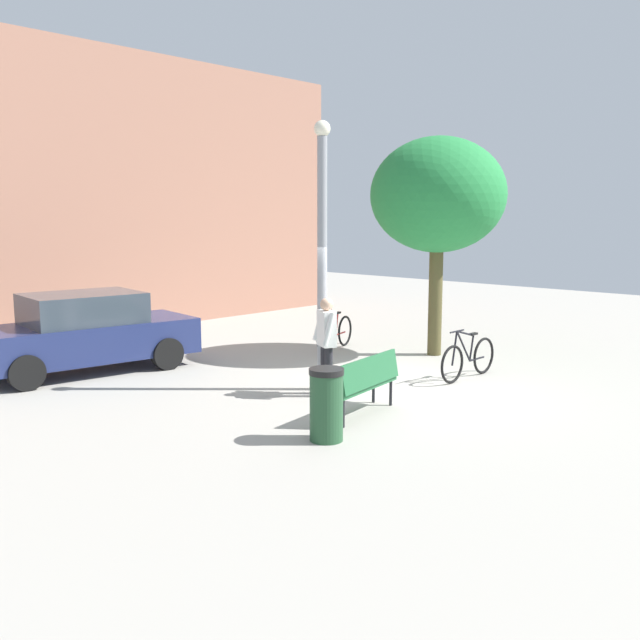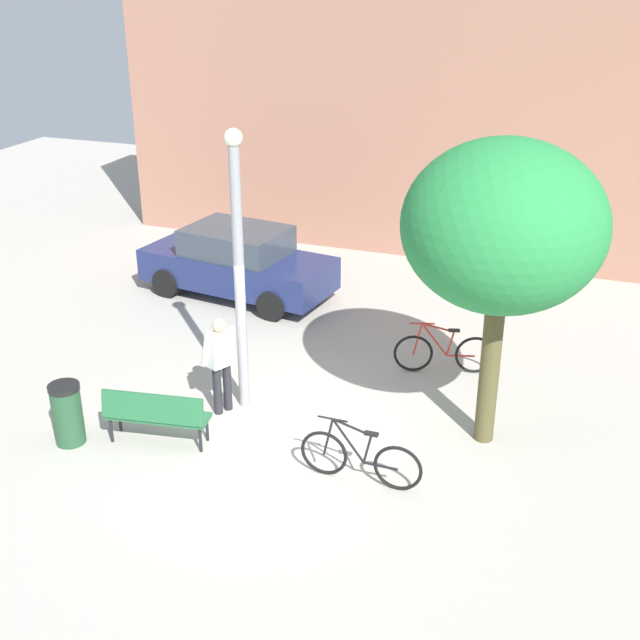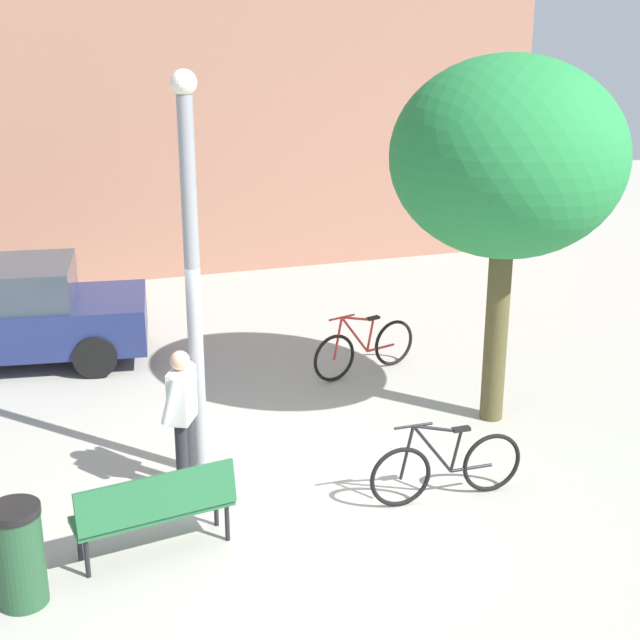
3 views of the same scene
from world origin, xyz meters
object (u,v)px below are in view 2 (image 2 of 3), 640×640
bicycle_black (360,459)px  bicycle_red (444,353)px  park_bench (156,413)px  trash_bin (67,414)px  parked_car_navy (237,262)px  person_by_lamppost (221,359)px  plaza_tree (503,228)px  lamppost (239,264)px

bicycle_black → bicycle_red: size_ratio=1.04×
park_bench → bicycle_black: bearing=2.2°
trash_bin → bicycle_black: bearing=6.7°
parked_car_navy → trash_bin: 6.31m
park_bench → parked_car_navy: 6.06m
person_by_lamppost → parked_car_navy: bearing=112.2°
plaza_tree → bicycle_red: bearing=118.4°
bicycle_red → trash_bin: 6.51m
parked_car_navy → trash_bin: parked_car_navy is taller
person_by_lamppost → plaza_tree: size_ratio=0.36×
bicycle_red → trash_bin: trash_bin is taller
person_by_lamppost → trash_bin: 2.49m
trash_bin → person_by_lamppost: bearing=42.5°
trash_bin → park_bench: bearing=17.5°
plaza_tree → trash_bin: 7.05m
person_by_lamppost → plaza_tree: bearing=8.5°
bicycle_black → parked_car_navy: parked_car_navy is taller
bicycle_red → trash_bin: size_ratio=1.75×
parked_car_navy → bicycle_black: bearing=-51.4°
lamppost → trash_bin: 3.48m
bicycle_black → bicycle_red: (0.41, 3.72, 0.00)m
bicycle_black → trash_bin: size_ratio=1.81×
bicycle_red → lamppost: bearing=-141.6°
plaza_tree → trash_bin: plaza_tree is taller
park_bench → bicycle_red: (3.63, 3.84, -0.16)m
person_by_lamppost → bicycle_black: person_by_lamppost is taller
lamppost → bicycle_black: bearing=-30.3°
trash_bin → bicycle_red: bearing=40.8°
lamppost → plaza_tree: (3.95, 0.30, 0.93)m
bicycle_black → trash_bin: trash_bin is taller
person_by_lamppost → trash_bin: (-1.80, -1.65, -0.46)m
bicycle_black → bicycle_red: bearing=83.7°
park_bench → trash_bin: 1.36m
lamppost → parked_car_navy: (-2.14, 4.33, -1.74)m
plaza_tree → parked_car_navy: bearing=146.5°
lamppost → plaza_tree: size_ratio=0.98×
person_by_lamppost → bicycle_red: (3.12, 2.60, -0.58)m
bicycle_red → person_by_lamppost: bearing=-140.2°
bicycle_black → park_bench: bearing=-177.8°
lamppost → parked_car_navy: 5.14m
person_by_lamppost → parked_car_navy: (-1.90, 4.65, -0.19)m
plaza_tree → bicycle_black: plaza_tree is taller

